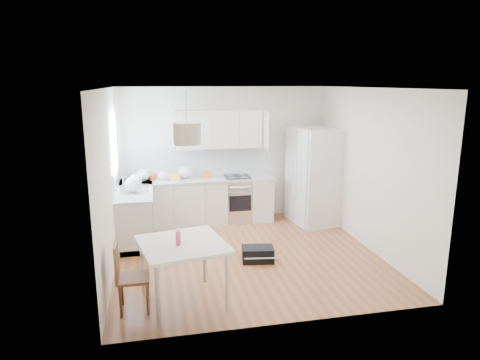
{
  "coord_description": "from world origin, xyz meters",
  "views": [
    {
      "loc": [
        -1.47,
        -6.44,
        2.79
      ],
      "look_at": [
        -0.04,
        0.4,
        1.18
      ],
      "focal_mm": 32.0,
      "sensor_mm": 36.0,
      "label": 1
    }
  ],
  "objects_px": {
    "dining_table": "(183,250)",
    "dining_chair": "(133,276)",
    "refrigerator": "(315,176)",
    "gym_bag": "(258,254)"
  },
  "relations": [
    {
      "from": "dining_chair",
      "to": "gym_bag",
      "type": "height_order",
      "value": "dining_chair"
    },
    {
      "from": "refrigerator",
      "to": "dining_table",
      "type": "distance_m",
      "value": 3.95
    },
    {
      "from": "dining_chair",
      "to": "gym_bag",
      "type": "xyz_separation_m",
      "value": [
        1.87,
        1.14,
        -0.33
      ]
    },
    {
      "from": "refrigerator",
      "to": "gym_bag",
      "type": "height_order",
      "value": "refrigerator"
    },
    {
      "from": "dining_chair",
      "to": "refrigerator",
      "type": "bearing_deg",
      "value": 39.06
    },
    {
      "from": "refrigerator",
      "to": "gym_bag",
      "type": "distance_m",
      "value": 2.45
    },
    {
      "from": "dining_table",
      "to": "gym_bag",
      "type": "distance_m",
      "value": 1.75
    },
    {
      "from": "dining_chair",
      "to": "gym_bag",
      "type": "bearing_deg",
      "value": 31.41
    },
    {
      "from": "dining_chair",
      "to": "gym_bag",
      "type": "relative_size",
      "value": 1.81
    },
    {
      "from": "dining_table",
      "to": "dining_chair",
      "type": "bearing_deg",
      "value": 175.1
    }
  ]
}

